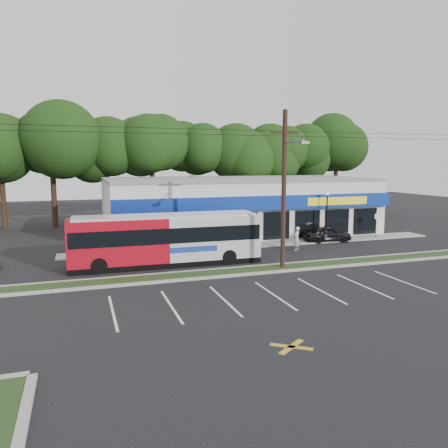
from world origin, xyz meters
name	(u,v)px	position (x,y,z in m)	size (l,w,h in m)	color
ground	(244,276)	(0.00, 0.00, 0.00)	(120.00, 120.00, 0.00)	black
grass_strip	(239,271)	(0.00, 1.00, 0.06)	(40.00, 1.60, 0.12)	#2A3D19
curb_south	(244,275)	(0.00, 0.15, 0.07)	(40.00, 0.25, 0.14)	#9E9E93
curb_north	(234,268)	(0.00, 1.85, 0.07)	(40.00, 0.25, 0.14)	#9E9E93
sidewalk	(261,244)	(5.00, 9.00, 0.05)	(32.00, 2.20, 0.10)	#9E9E93
strip_mall	(238,205)	(5.50, 15.91, 2.65)	(25.00, 12.55, 5.30)	silver
utility_pole	(282,185)	(2.83, 0.93, 5.41)	(50.00, 2.77, 10.00)	black
lamp_post	(327,211)	(11.00, 8.80, 2.67)	(0.30, 0.30, 4.25)	black
sign_post	(376,221)	(16.00, 8.57, 1.56)	(0.45, 0.10, 2.23)	#59595E
tree_line	(196,148)	(4.00, 26.00, 8.42)	(46.76, 6.76, 11.83)	black
metrobus	(166,238)	(-3.83, 4.50, 1.79)	(12.63, 2.89, 3.38)	#AC0D1C
car_dark	(327,234)	(10.92, 8.50, 0.70)	(1.66, 4.13, 1.41)	black
pedestrian_a	(297,239)	(6.66, 6.00, 0.93)	(0.68, 0.44, 1.86)	beige
pedestrian_b	(233,237)	(2.35, 8.50, 0.86)	(0.83, 0.65, 1.71)	#BCB4A9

